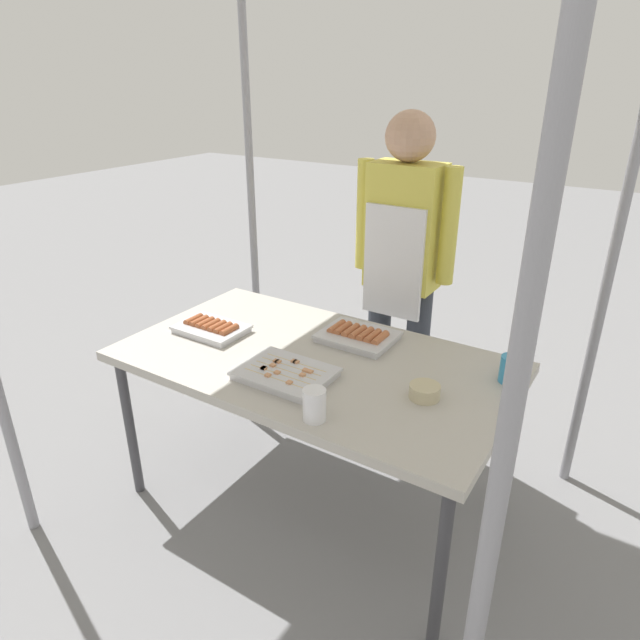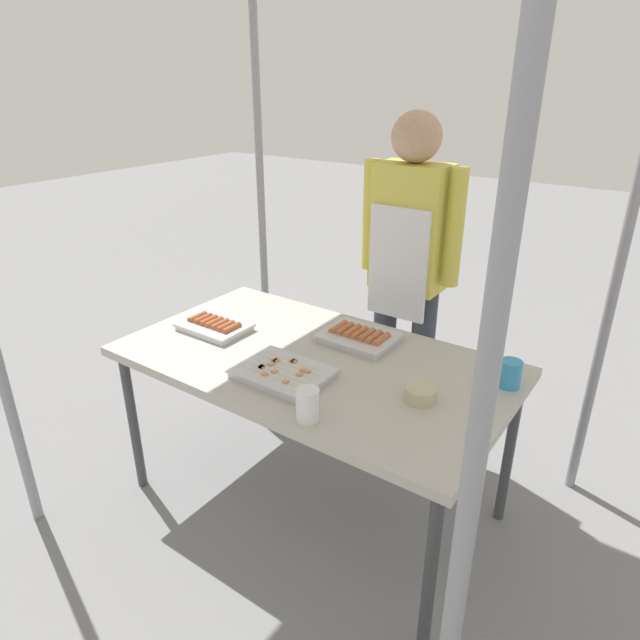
% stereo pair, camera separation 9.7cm
% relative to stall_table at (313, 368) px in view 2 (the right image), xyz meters
% --- Properties ---
extents(ground_plane, '(18.00, 18.00, 0.00)m').
position_rel_stall_table_xyz_m(ground_plane, '(0.00, 0.00, -0.70)').
color(ground_plane, slate).
extents(stall_table, '(1.60, 0.90, 0.75)m').
position_rel_stall_table_xyz_m(stall_table, '(0.00, 0.00, 0.00)').
color(stall_table, '#B7B2A8').
rests_on(stall_table, ground).
extents(tray_grilled_sausages, '(0.31, 0.22, 0.05)m').
position_rel_stall_table_xyz_m(tray_grilled_sausages, '(-0.52, -0.04, 0.07)').
color(tray_grilled_sausages, silver).
rests_on(tray_grilled_sausages, stall_table).
extents(tray_meat_skewers, '(0.35, 0.27, 0.04)m').
position_rel_stall_table_xyz_m(tray_meat_skewers, '(0.00, -0.20, 0.07)').
color(tray_meat_skewers, silver).
rests_on(tray_meat_skewers, stall_table).
extents(tray_pork_links, '(0.32, 0.25, 0.05)m').
position_rel_stall_table_xyz_m(tray_pork_links, '(0.08, 0.24, 0.07)').
color(tray_pork_links, silver).
rests_on(tray_pork_links, stall_table).
extents(condiment_bowl, '(0.11, 0.11, 0.05)m').
position_rel_stall_table_xyz_m(condiment_bowl, '(0.51, -0.04, 0.08)').
color(condiment_bowl, '#BFB28C').
rests_on(condiment_bowl, stall_table).
extents(drink_cup_near_edge, '(0.08, 0.08, 0.11)m').
position_rel_stall_table_xyz_m(drink_cup_near_edge, '(0.73, 0.23, 0.11)').
color(drink_cup_near_edge, '#338CBF').
rests_on(drink_cup_near_edge, stall_table).
extents(drink_cup_by_wok, '(0.08, 0.08, 0.11)m').
position_rel_stall_table_xyz_m(drink_cup_by_wok, '(0.25, -0.37, 0.11)').
color(drink_cup_by_wok, white).
rests_on(drink_cup_by_wok, stall_table).
extents(vendor_woman, '(0.52, 0.23, 1.68)m').
position_rel_stall_table_xyz_m(vendor_woman, '(0.05, 0.72, 0.30)').
color(vendor_woman, '#333842').
rests_on(vendor_woman, ground).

